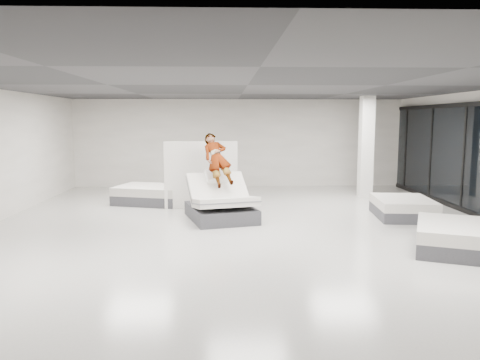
{
  "coord_description": "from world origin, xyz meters",
  "views": [
    {
      "loc": [
        -0.51,
        -10.22,
        2.46
      ],
      "look_at": [
        -0.13,
        1.07,
        1.0
      ],
      "focal_mm": 35.0,
      "sensor_mm": 36.0,
      "label": 1
    }
  ],
  "objects_px": {
    "hero_bed": "(221,205)",
    "flat_bed_left_far": "(151,194)",
    "flat_bed_right_far": "(403,208)",
    "person": "(217,169)",
    "divider_panel": "(201,175)",
    "column": "(366,147)",
    "remote": "(230,178)",
    "flat_bed_right_near": "(457,237)"
  },
  "relations": [
    {
      "from": "hero_bed",
      "to": "flat_bed_left_far",
      "type": "distance_m",
      "value": 3.15
    },
    {
      "from": "flat_bed_right_far",
      "to": "flat_bed_left_far",
      "type": "height_order",
      "value": "flat_bed_left_far"
    },
    {
      "from": "hero_bed",
      "to": "flat_bed_right_far",
      "type": "distance_m",
      "value": 4.62
    },
    {
      "from": "person",
      "to": "divider_panel",
      "type": "xyz_separation_m",
      "value": [
        -0.47,
        1.3,
        -0.29
      ]
    },
    {
      "from": "divider_panel",
      "to": "flat_bed_right_far",
      "type": "relative_size",
      "value": 1.07
    },
    {
      "from": "column",
      "to": "person",
      "type": "bearing_deg",
      "value": -147.12
    },
    {
      "from": "remote",
      "to": "flat_bed_right_near",
      "type": "distance_m",
      "value": 5.24
    },
    {
      "from": "column",
      "to": "flat_bed_right_far",
      "type": "bearing_deg",
      "value": -89.77
    },
    {
      "from": "flat_bed_right_far",
      "to": "column",
      "type": "xyz_separation_m",
      "value": [
        -0.01,
        3.22,
        1.36
      ]
    },
    {
      "from": "flat_bed_right_far",
      "to": "flat_bed_left_far",
      "type": "xyz_separation_m",
      "value": [
        -6.7,
        2.23,
        0.02
      ]
    },
    {
      "from": "flat_bed_right_far",
      "to": "flat_bed_left_far",
      "type": "bearing_deg",
      "value": 161.62
    },
    {
      "from": "hero_bed",
      "to": "column",
      "type": "xyz_separation_m",
      "value": [
        4.6,
        3.34,
        1.23
      ]
    },
    {
      "from": "flat_bed_right_far",
      "to": "flat_bed_right_near",
      "type": "relative_size",
      "value": 0.83
    },
    {
      "from": "column",
      "to": "flat_bed_right_near",
      "type": "bearing_deg",
      "value": -91.16
    },
    {
      "from": "hero_bed",
      "to": "column",
      "type": "bearing_deg",
      "value": 36.0
    },
    {
      "from": "person",
      "to": "column",
      "type": "height_order",
      "value": "column"
    },
    {
      "from": "remote",
      "to": "divider_panel",
      "type": "height_order",
      "value": "divider_panel"
    },
    {
      "from": "flat_bed_right_near",
      "to": "column",
      "type": "height_order",
      "value": "column"
    },
    {
      "from": "divider_panel",
      "to": "flat_bed_right_near",
      "type": "height_order",
      "value": "divider_panel"
    },
    {
      "from": "hero_bed",
      "to": "flat_bed_left_far",
      "type": "bearing_deg",
      "value": 131.61
    },
    {
      "from": "flat_bed_right_far",
      "to": "column",
      "type": "bearing_deg",
      "value": 90.23
    },
    {
      "from": "flat_bed_right_near",
      "to": "flat_bed_left_far",
      "type": "distance_m",
      "value": 8.42
    },
    {
      "from": "remote",
      "to": "flat_bed_right_near",
      "type": "xyz_separation_m",
      "value": [
        4.25,
        -2.97,
        -0.77
      ]
    },
    {
      "from": "remote",
      "to": "flat_bed_left_far",
      "type": "distance_m",
      "value": 3.36
    },
    {
      "from": "flat_bed_right_far",
      "to": "divider_panel",
      "type": "bearing_deg",
      "value": 163.89
    },
    {
      "from": "flat_bed_right_far",
      "to": "hero_bed",
      "type": "bearing_deg",
      "value": -178.47
    },
    {
      "from": "flat_bed_right_near",
      "to": "remote",
      "type": "bearing_deg",
      "value": 145.1
    },
    {
      "from": "divider_panel",
      "to": "flat_bed_right_far",
      "type": "height_order",
      "value": "divider_panel"
    },
    {
      "from": "person",
      "to": "flat_bed_left_far",
      "type": "distance_m",
      "value": 3.01
    },
    {
      "from": "person",
      "to": "flat_bed_left_far",
      "type": "bearing_deg",
      "value": 119.08
    },
    {
      "from": "column",
      "to": "remote",
      "type": "bearing_deg",
      "value": -142.95
    },
    {
      "from": "hero_bed",
      "to": "flat_bed_left_far",
      "type": "relative_size",
      "value": 1.01
    },
    {
      "from": "divider_panel",
      "to": "flat_bed_right_far",
      "type": "xyz_separation_m",
      "value": [
        5.17,
        -1.49,
        -0.69
      ]
    },
    {
      "from": "person",
      "to": "remote",
      "type": "height_order",
      "value": "person"
    },
    {
      "from": "hero_bed",
      "to": "flat_bed_right_near",
      "type": "xyz_separation_m",
      "value": [
        4.47,
        -2.93,
        -0.11
      ]
    },
    {
      "from": "flat_bed_right_far",
      "to": "flat_bed_right_near",
      "type": "bearing_deg",
      "value": -92.63
    },
    {
      "from": "flat_bed_right_near",
      "to": "flat_bed_left_far",
      "type": "xyz_separation_m",
      "value": [
        -6.56,
        5.28,
        0.0
      ]
    },
    {
      "from": "divider_panel",
      "to": "column",
      "type": "xyz_separation_m",
      "value": [
        5.16,
        1.72,
        0.67
      ]
    },
    {
      "from": "person",
      "to": "column",
      "type": "bearing_deg",
      "value": 17.47
    },
    {
      "from": "hero_bed",
      "to": "divider_panel",
      "type": "bearing_deg",
      "value": 109.1
    },
    {
      "from": "hero_bed",
      "to": "remote",
      "type": "relative_size",
      "value": 16.1
    },
    {
      "from": "person",
      "to": "divider_panel",
      "type": "height_order",
      "value": "person"
    }
  ]
}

